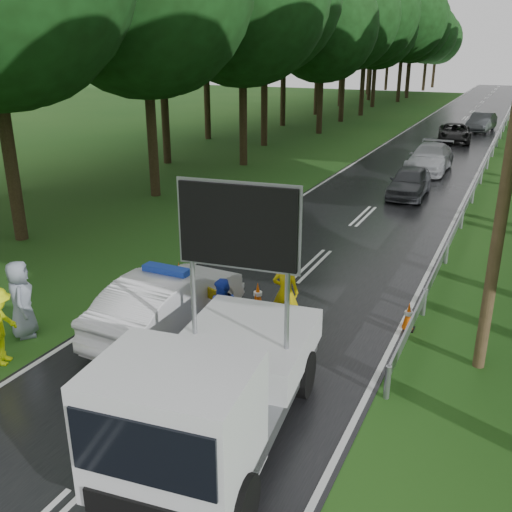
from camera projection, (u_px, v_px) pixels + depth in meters
The scene contains 17 objects.
ground at pixel (218, 356), 12.47m from camera, with size 160.00×160.00×0.00m, color #1B4C15.
road at pixel (435, 148), 37.93m from camera, with size 7.00×140.00×0.02m, color black.
guardrail at pixel (495, 144), 35.99m from camera, with size 0.12×60.06×0.70m.
police_sedan at pixel (168, 303), 13.27m from camera, with size 1.75×4.62×1.65m.
work_truck at pixel (210, 390), 9.21m from camera, with size 2.93×5.56×4.25m.
barrier at pixel (208, 297), 13.35m from camera, with size 2.50×1.15×1.12m.
officer at pixel (285, 292), 13.56m from camera, with size 0.63×0.42×1.74m, color #D6BB0B.
civilian at pixel (224, 313), 12.66m from camera, with size 0.78×0.61×1.60m, color #1C36B7.
bystander_right at pixel (21, 299), 13.07m from camera, with size 0.90×0.59×1.85m, color gray.
queue_car_first at pixel (409, 182), 25.43m from camera, with size 1.57×3.90×1.33m, color #42444A.
queue_car_second at pixel (430, 158), 30.53m from camera, with size 2.02×4.96×1.44m, color #AAACB3.
queue_car_third at pixel (454, 133), 39.88m from camera, with size 2.12×4.59×1.28m, color black.
queue_car_fourth at pixel (481, 122), 44.74m from camera, with size 1.53×4.38×1.44m, color #3D4045.
cone_center at pixel (256, 307), 14.06m from camera, with size 0.33×0.33×0.69m.
cone_far at pixel (258, 296), 14.55m from camera, with size 0.36×0.36×0.76m.
cone_left_mid at pixel (179, 274), 16.05m from camera, with size 0.33×0.33×0.71m.
cone_right at pixel (408, 316), 13.55m from camera, with size 0.33×0.33×0.70m.
Camera 1 is at (5.41, -9.54, 6.39)m, focal length 40.00 mm.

